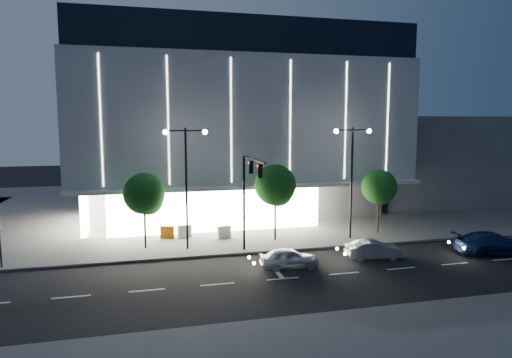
{
  "coord_description": "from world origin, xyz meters",
  "views": [
    {
      "loc": [
        -6.02,
        -26.89,
        9.38
      ],
      "look_at": [
        2.51,
        7.28,
        5.0
      ],
      "focal_mm": 32.0,
      "sensor_mm": 36.0,
      "label": 1
    }
  ],
  "objects_px": {
    "street_lamp_west": "(186,170)",
    "car_second": "(374,249)",
    "barrier_c": "(167,232)",
    "tree_right": "(379,189)",
    "car_lead": "(289,258)",
    "traffic_mast": "(249,186)",
    "tree_left": "(144,196)",
    "tree_mid": "(276,187)",
    "barrier_d": "(224,232)",
    "ped_signal_far": "(0,241)",
    "car_third": "(493,243)",
    "street_lamp_east": "(352,166)",
    "barrier_b": "(185,231)"
  },
  "relations": [
    {
      "from": "street_lamp_west",
      "to": "car_second",
      "type": "distance_m",
      "value": 14.38
    },
    {
      "from": "car_second",
      "to": "barrier_c",
      "type": "relative_size",
      "value": 3.58
    },
    {
      "from": "tree_right",
      "to": "car_lead",
      "type": "distance_m",
      "value": 12.48
    },
    {
      "from": "car_lead",
      "to": "barrier_c",
      "type": "relative_size",
      "value": 3.51
    },
    {
      "from": "traffic_mast",
      "to": "tree_left",
      "type": "relative_size",
      "value": 1.24
    },
    {
      "from": "tree_mid",
      "to": "barrier_d",
      "type": "bearing_deg",
      "value": 160.54
    },
    {
      "from": "ped_signal_far",
      "to": "car_third",
      "type": "bearing_deg",
      "value": -8.03
    },
    {
      "from": "tree_mid",
      "to": "barrier_c",
      "type": "height_order",
      "value": "tree_mid"
    },
    {
      "from": "ped_signal_far",
      "to": "barrier_c",
      "type": "relative_size",
      "value": 2.73
    },
    {
      "from": "car_lead",
      "to": "barrier_c",
      "type": "height_order",
      "value": "car_lead"
    },
    {
      "from": "car_lead",
      "to": "barrier_d",
      "type": "bearing_deg",
      "value": 25.11
    },
    {
      "from": "car_lead",
      "to": "car_third",
      "type": "distance_m",
      "value": 15.13
    },
    {
      "from": "tree_left",
      "to": "car_lead",
      "type": "relative_size",
      "value": 1.48
    },
    {
      "from": "tree_left",
      "to": "barrier_d",
      "type": "xyz_separation_m",
      "value": [
        6.13,
        1.37,
        -3.38
      ]
    },
    {
      "from": "car_third",
      "to": "tree_right",
      "type": "bearing_deg",
      "value": 42.25
    },
    {
      "from": "ped_signal_far",
      "to": "tree_left",
      "type": "distance_m",
      "value": 9.61
    },
    {
      "from": "street_lamp_east",
      "to": "tree_left",
      "type": "xyz_separation_m",
      "value": [
        -15.97,
        1.02,
        -1.92
      ]
    },
    {
      "from": "street_lamp_east",
      "to": "ped_signal_far",
      "type": "bearing_deg",
      "value": -176.56
    },
    {
      "from": "traffic_mast",
      "to": "tree_right",
      "type": "relative_size",
      "value": 1.28
    },
    {
      "from": "traffic_mast",
      "to": "street_lamp_west",
      "type": "height_order",
      "value": "street_lamp_west"
    },
    {
      "from": "ped_signal_far",
      "to": "car_second",
      "type": "bearing_deg",
      "value": -8.44
    },
    {
      "from": "barrier_b",
      "to": "car_lead",
      "type": "bearing_deg",
      "value": -62.85
    },
    {
      "from": "street_lamp_west",
      "to": "ped_signal_far",
      "type": "relative_size",
      "value": 3.0
    },
    {
      "from": "street_lamp_west",
      "to": "tree_right",
      "type": "xyz_separation_m",
      "value": [
        16.03,
        1.02,
        -2.07
      ]
    },
    {
      "from": "tree_left",
      "to": "car_lead",
      "type": "distance_m",
      "value": 11.7
    },
    {
      "from": "street_lamp_east",
      "to": "ped_signal_far",
      "type": "xyz_separation_m",
      "value": [
        -25.0,
        -1.5,
        -4.07
      ]
    },
    {
      "from": "tree_left",
      "to": "traffic_mast",
      "type": "bearing_deg",
      "value": -27.84
    },
    {
      "from": "traffic_mast",
      "to": "barrier_b",
      "type": "xyz_separation_m",
      "value": [
        -3.9,
        6.1,
        -4.38
      ]
    },
    {
      "from": "barrier_c",
      "to": "street_lamp_west",
      "type": "bearing_deg",
      "value": -53.56
    },
    {
      "from": "car_third",
      "to": "barrier_b",
      "type": "relative_size",
      "value": 4.96
    },
    {
      "from": "tree_left",
      "to": "barrier_c",
      "type": "distance_m",
      "value": 4.47
    },
    {
      "from": "ped_signal_far",
      "to": "barrier_b",
      "type": "distance_m",
      "value": 13.13
    },
    {
      "from": "car_lead",
      "to": "barrier_b",
      "type": "relative_size",
      "value": 3.51
    },
    {
      "from": "tree_mid",
      "to": "car_third",
      "type": "relative_size",
      "value": 1.13
    },
    {
      "from": "traffic_mast",
      "to": "tree_mid",
      "type": "relative_size",
      "value": 1.15
    },
    {
      "from": "street_lamp_east",
      "to": "tree_left",
      "type": "relative_size",
      "value": 1.57
    },
    {
      "from": "car_second",
      "to": "street_lamp_east",
      "type": "bearing_deg",
      "value": 0.47
    },
    {
      "from": "tree_left",
      "to": "barrier_b",
      "type": "distance_m",
      "value": 5.17
    },
    {
      "from": "traffic_mast",
      "to": "tree_mid",
      "type": "height_order",
      "value": "traffic_mast"
    },
    {
      "from": "street_lamp_west",
      "to": "barrier_d",
      "type": "xyz_separation_m",
      "value": [
        3.16,
        2.39,
        -5.31
      ]
    },
    {
      "from": "tree_mid",
      "to": "traffic_mast",
      "type": "bearing_deg",
      "value": -129.42
    },
    {
      "from": "barrier_d",
      "to": "street_lamp_west",
      "type": "bearing_deg",
      "value": -155.92
    },
    {
      "from": "tree_right",
      "to": "barrier_c",
      "type": "height_order",
      "value": "tree_right"
    },
    {
      "from": "tree_mid",
      "to": "barrier_c",
      "type": "bearing_deg",
      "value": 164.02
    },
    {
      "from": "barrier_b",
      "to": "ped_signal_far",
      "type": "bearing_deg",
      "value": -163.56
    },
    {
      "from": "car_lead",
      "to": "car_second",
      "type": "relative_size",
      "value": 0.98
    },
    {
      "from": "street_lamp_east",
      "to": "car_second",
      "type": "distance_m",
      "value": 7.4
    },
    {
      "from": "tree_right",
      "to": "car_lead",
      "type": "relative_size",
      "value": 1.43
    },
    {
      "from": "car_lead",
      "to": "barrier_d",
      "type": "relative_size",
      "value": 3.51
    },
    {
      "from": "tree_right",
      "to": "ped_signal_far",
      "type": "bearing_deg",
      "value": -174.86
    }
  ]
}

